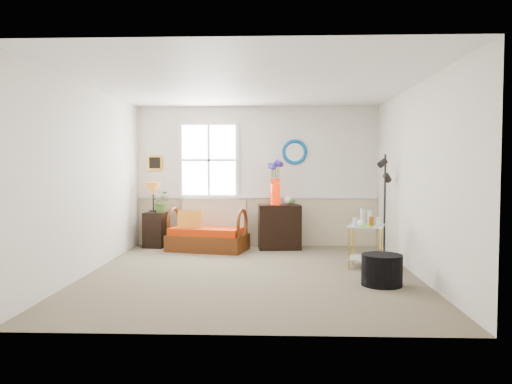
{
  "coord_description": "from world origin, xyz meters",
  "views": [
    {
      "loc": [
        0.32,
        -6.82,
        1.49
      ],
      "look_at": [
        0.06,
        0.4,
        1.11
      ],
      "focal_mm": 35.0,
      "sensor_mm": 36.0,
      "label": 1
    }
  ],
  "objects_px": {
    "loveseat": "(208,226)",
    "side_table": "(366,247)",
    "lamp_stand": "(155,230)",
    "cabinet": "(279,227)",
    "ottoman": "(382,270)",
    "floor_lamp": "(385,208)"
  },
  "relations": [
    {
      "from": "loveseat",
      "to": "floor_lamp",
      "type": "height_order",
      "value": "floor_lamp"
    },
    {
      "from": "side_table",
      "to": "floor_lamp",
      "type": "distance_m",
      "value": 0.89
    },
    {
      "from": "loveseat",
      "to": "cabinet",
      "type": "xyz_separation_m",
      "value": [
        1.27,
        0.21,
        -0.04
      ]
    },
    {
      "from": "loveseat",
      "to": "floor_lamp",
      "type": "relative_size",
      "value": 0.8
    },
    {
      "from": "cabinet",
      "to": "ottoman",
      "type": "distance_m",
      "value": 2.99
    },
    {
      "from": "cabinet",
      "to": "loveseat",
      "type": "bearing_deg",
      "value": -175.85
    },
    {
      "from": "loveseat",
      "to": "ottoman",
      "type": "height_order",
      "value": "loveseat"
    },
    {
      "from": "loveseat",
      "to": "side_table",
      "type": "xyz_separation_m",
      "value": [
        2.51,
        -1.43,
        -0.12
      ]
    },
    {
      "from": "loveseat",
      "to": "floor_lamp",
      "type": "distance_m",
      "value": 3.05
    },
    {
      "from": "cabinet",
      "to": "side_table",
      "type": "distance_m",
      "value": 2.06
    },
    {
      "from": "lamp_stand",
      "to": "side_table",
      "type": "relative_size",
      "value": 1.01
    },
    {
      "from": "side_table",
      "to": "lamp_stand",
      "type": "bearing_deg",
      "value": 153.79
    },
    {
      "from": "lamp_stand",
      "to": "floor_lamp",
      "type": "relative_size",
      "value": 0.38
    },
    {
      "from": "floor_lamp",
      "to": "ottoman",
      "type": "relative_size",
      "value": 3.31
    },
    {
      "from": "loveseat",
      "to": "side_table",
      "type": "distance_m",
      "value": 2.89
    },
    {
      "from": "floor_lamp",
      "to": "side_table",
      "type": "bearing_deg",
      "value": -146.97
    },
    {
      "from": "cabinet",
      "to": "lamp_stand",
      "type": "bearing_deg",
      "value": 172.3
    },
    {
      "from": "lamp_stand",
      "to": "ottoman",
      "type": "relative_size",
      "value": 1.26
    },
    {
      "from": "side_table",
      "to": "ottoman",
      "type": "bearing_deg",
      "value": -89.67
    },
    {
      "from": "lamp_stand",
      "to": "floor_lamp",
      "type": "xyz_separation_m",
      "value": [
        3.92,
        -1.13,
        0.52
      ]
    },
    {
      "from": "floor_lamp",
      "to": "cabinet",
      "type": "bearing_deg",
      "value": 124.31
    },
    {
      "from": "side_table",
      "to": "floor_lamp",
      "type": "xyz_separation_m",
      "value": [
        0.4,
        0.61,
        0.52
      ]
    }
  ]
}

